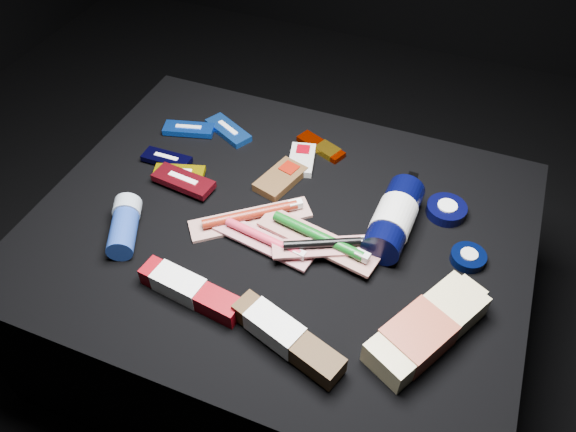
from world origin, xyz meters
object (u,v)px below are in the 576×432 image
at_px(deodorant_stick, 124,226).
at_px(toothpaste_carton_red, 187,289).
at_px(bodywash_bottle, 425,330).
at_px(lotion_bottle, 394,218).

xyz_separation_m(deodorant_stick, toothpaste_carton_red, (0.18, -0.08, -0.01)).
xyz_separation_m(bodywash_bottle, toothpaste_carton_red, (-0.41, -0.07, -0.01)).
distance_m(lotion_bottle, deodorant_stick, 0.53).
xyz_separation_m(bodywash_bottle, deodorant_stick, (-0.59, 0.01, 0.00)).
bearing_deg(deodorant_stick, bodywash_bottle, -26.79).
relative_size(lotion_bottle, deodorant_stick, 1.70).
height_order(bodywash_bottle, toothpaste_carton_red, bodywash_bottle).
bearing_deg(deodorant_stick, lotion_bottle, -2.65).
xyz_separation_m(lotion_bottle, bodywash_bottle, (0.11, -0.22, -0.01)).
bearing_deg(deodorant_stick, toothpaste_carton_red, -49.92).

